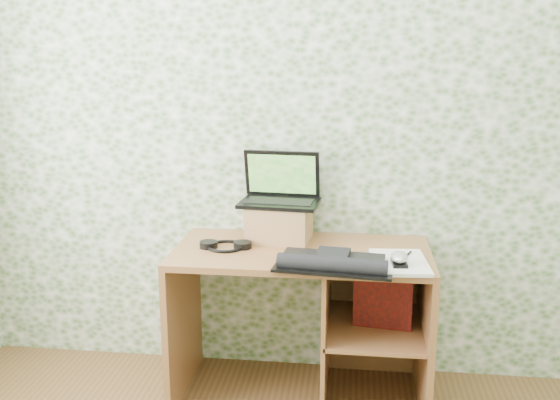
# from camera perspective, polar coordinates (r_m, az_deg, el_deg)

# --- Properties ---
(wall_back) EXTENTS (3.50, 0.00, 3.50)m
(wall_back) POSITION_cam_1_polar(r_m,az_deg,el_deg) (3.11, 2.58, 6.89)
(wall_back) COLOR white
(wall_back) RESTS_ON ground
(desk) EXTENTS (1.20, 0.60, 0.75)m
(desk) POSITION_cam_1_polar(r_m,az_deg,el_deg) (3.04, 3.49, -9.26)
(desk) COLOR brown
(desk) RESTS_ON floor
(riser) EXTENTS (0.32, 0.27, 0.18)m
(riser) POSITION_cam_1_polar(r_m,az_deg,el_deg) (3.05, -0.06, -2.06)
(riser) COLOR #A47449
(riser) RESTS_ON desk
(laptop) EXTENTS (0.40, 0.30, 0.25)m
(laptop) POSITION_cam_1_polar(r_m,az_deg,el_deg) (3.06, 0.04, 0.83)
(laptop) COLOR black
(laptop) RESTS_ON riser
(keyboard) EXTENTS (0.51, 0.30, 0.07)m
(keyboard) POSITION_cam_1_polar(r_m,az_deg,el_deg) (2.69, 4.81, -5.68)
(keyboard) COLOR black
(keyboard) RESTS_ON desk
(headphones) EXTENTS (0.25, 0.19, 0.03)m
(headphones) POSITION_cam_1_polar(r_m,az_deg,el_deg) (2.96, -4.99, -4.17)
(headphones) COLOR black
(headphones) RESTS_ON desk
(notepad) EXTENTS (0.26, 0.35, 0.02)m
(notepad) POSITION_cam_1_polar(r_m,az_deg,el_deg) (2.78, 10.87, -5.62)
(notepad) COLOR white
(notepad) RESTS_ON desk
(mouse) EXTENTS (0.08, 0.12, 0.04)m
(mouse) POSITION_cam_1_polar(r_m,az_deg,el_deg) (2.73, 10.84, -5.39)
(mouse) COLOR silver
(mouse) RESTS_ON notepad
(pen) EXTENTS (0.06, 0.15, 0.01)m
(pen) POSITION_cam_1_polar(r_m,az_deg,el_deg) (2.83, 11.44, -5.07)
(pen) COLOR black
(pen) RESTS_ON notepad
(red_box) EXTENTS (0.28, 0.12, 0.33)m
(red_box) POSITION_cam_1_polar(r_m,az_deg,el_deg) (2.99, 9.46, -8.38)
(red_box) COLOR maroon
(red_box) RESTS_ON desk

